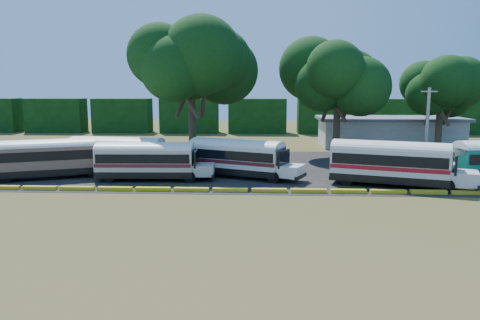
{
  "coord_description": "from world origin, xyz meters",
  "views": [
    {
      "loc": [
        1.0,
        -34.08,
        7.97
      ],
      "look_at": [
        -0.99,
        6.0,
        1.71
      ],
      "focal_mm": 35.0,
      "sensor_mm": 36.0,
      "label": 1
    }
  ],
  "objects_px": {
    "bus_white_red": "(392,161)",
    "bus_red": "(119,153)",
    "bus_beige": "(47,156)",
    "bus_cream_west": "(148,159)",
    "tree_west": "(191,63)"
  },
  "relations": [
    {
      "from": "bus_beige",
      "to": "bus_cream_west",
      "type": "bearing_deg",
      "value": -25.68
    },
    {
      "from": "bus_beige",
      "to": "bus_red",
      "type": "distance_m",
      "value": 6.2
    },
    {
      "from": "bus_white_red",
      "to": "bus_cream_west",
      "type": "bearing_deg",
      "value": -165.34
    },
    {
      "from": "bus_beige",
      "to": "tree_west",
      "type": "xyz_separation_m",
      "value": [
        11.38,
        10.04,
        8.53
      ]
    },
    {
      "from": "bus_cream_west",
      "to": "bus_white_red",
      "type": "bearing_deg",
      "value": -6.23
    },
    {
      "from": "tree_west",
      "to": "bus_cream_west",
      "type": "bearing_deg",
      "value": -102.27
    },
    {
      "from": "bus_cream_west",
      "to": "tree_west",
      "type": "xyz_separation_m",
      "value": [
        2.28,
        10.5,
        8.65
      ]
    },
    {
      "from": "bus_cream_west",
      "to": "tree_west",
      "type": "height_order",
      "value": "tree_west"
    },
    {
      "from": "bus_cream_west",
      "to": "bus_red",
      "type": "bearing_deg",
      "value": 138.37
    },
    {
      "from": "bus_beige",
      "to": "bus_white_red",
      "type": "relative_size",
      "value": 0.93
    },
    {
      "from": "bus_red",
      "to": "tree_west",
      "type": "bearing_deg",
      "value": 61.06
    },
    {
      "from": "bus_white_red",
      "to": "bus_red",
      "type": "bearing_deg",
      "value": -171.32
    },
    {
      "from": "bus_red",
      "to": "bus_beige",
      "type": "bearing_deg",
      "value": -151.33
    },
    {
      "from": "bus_beige",
      "to": "bus_cream_west",
      "type": "distance_m",
      "value": 9.11
    },
    {
      "from": "bus_red",
      "to": "tree_west",
      "type": "xyz_separation_m",
      "value": [
        5.62,
        7.75,
        8.55
      ]
    }
  ]
}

